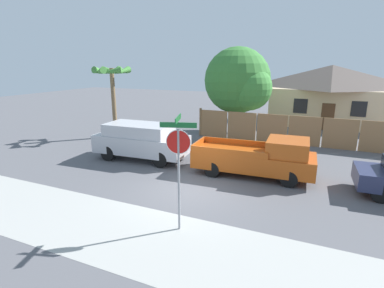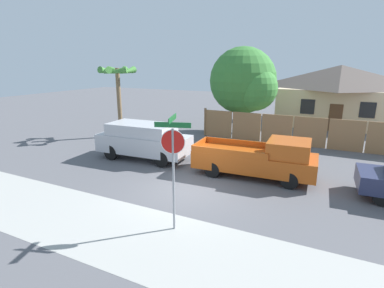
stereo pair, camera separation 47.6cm
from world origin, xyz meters
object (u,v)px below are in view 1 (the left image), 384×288
object	(u,v)px
oak_tree	(240,82)
palm_tree	(112,77)
stop_sign	(179,154)
red_suv	(141,140)
house	(330,93)
orange_pickup	(259,158)

from	to	relation	value
oak_tree	palm_tree	world-z (taller)	oak_tree
stop_sign	oak_tree	bearing A→B (deg)	80.34
red_suv	stop_sign	distance (m)	7.36
oak_tree	red_suv	xyz separation A→B (m)	(-3.02, -7.82, -2.58)
house	red_suv	size ratio (longest dim) A/B	1.93
house	orange_pickup	bearing A→B (deg)	-100.50
palm_tree	stop_sign	bearing A→B (deg)	-43.98
red_suv	orange_pickup	bearing A→B (deg)	-2.90
palm_tree	red_suv	xyz separation A→B (m)	(4.31, -3.45, -2.96)
oak_tree	red_suv	distance (m)	8.77
oak_tree	orange_pickup	distance (m)	8.82
palm_tree	orange_pickup	size ratio (longest dim) A/B	0.88
house	palm_tree	bearing A→B (deg)	-139.46
red_suv	oak_tree	bearing A→B (deg)	65.82
palm_tree	red_suv	size ratio (longest dim) A/B	0.95
house	oak_tree	xyz separation A→B (m)	(-5.78, -6.85, 1.15)
palm_tree	red_suv	distance (m)	6.27
palm_tree	stop_sign	distance (m)	12.82
house	red_suv	bearing A→B (deg)	-120.96
palm_tree	red_suv	bearing A→B (deg)	-38.71
orange_pickup	stop_sign	xyz separation A→B (m)	(-1.24, -5.39, 1.53)
house	red_suv	distance (m)	17.16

